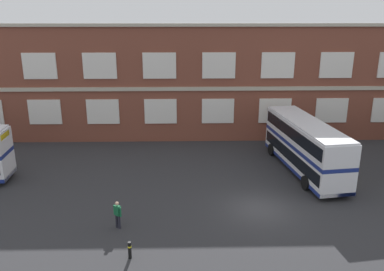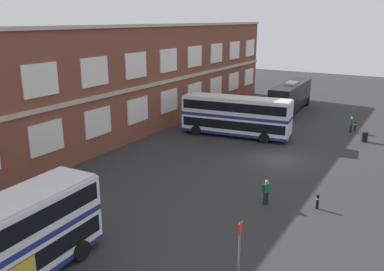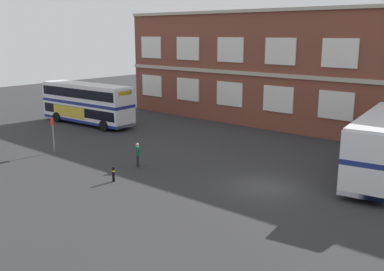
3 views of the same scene
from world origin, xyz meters
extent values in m
plane|color=#2B2B2D|center=(0.00, 2.00, 0.00)|extent=(120.00, 120.00, 0.00)
cube|color=brown|center=(1.18, 18.00, 5.43)|extent=(54.94, 8.00, 10.87)
cube|color=#B2A893|center=(1.18, 13.92, 5.22)|extent=(54.94, 0.16, 0.36)
cube|color=#B2A893|center=(1.18, 13.95, 11.02)|extent=(54.94, 0.28, 0.30)
cube|color=silver|center=(-18.05, 13.94, 3.04)|extent=(3.08, 0.12, 2.39)
cube|color=silver|center=(-12.55, 13.94, 3.04)|extent=(3.08, 0.12, 2.39)
cube|color=silver|center=(-7.06, 13.94, 3.04)|extent=(3.08, 0.12, 2.39)
cube|color=silver|center=(-1.57, 13.94, 3.04)|extent=(3.08, 0.12, 2.39)
cube|color=silver|center=(3.93, 13.94, 3.04)|extent=(3.08, 0.12, 2.39)
cube|color=silver|center=(9.42, 13.94, 3.04)|extent=(3.08, 0.12, 2.39)
cube|color=silver|center=(-18.05, 13.94, 7.39)|extent=(3.08, 0.12, 2.39)
cube|color=silver|center=(-12.55, 13.94, 7.39)|extent=(3.08, 0.12, 2.39)
cube|color=silver|center=(-7.06, 13.94, 7.39)|extent=(3.08, 0.12, 2.39)
cube|color=silver|center=(-1.57, 13.94, 7.39)|extent=(3.08, 0.12, 2.39)
cube|color=silver|center=(3.93, 13.94, 7.39)|extent=(3.08, 0.12, 2.39)
cube|color=silver|center=(9.42, 13.94, 7.39)|extent=(3.08, 0.12, 2.39)
cube|color=yellow|center=(-17.93, 4.89, 3.60)|extent=(0.15, 1.66, 0.40)
cube|color=silver|center=(4.68, 6.27, 1.23)|extent=(3.98, 11.24, 1.75)
cube|color=black|center=(4.68, 6.27, 1.44)|extent=(3.96, 10.81, 0.90)
cube|color=navy|center=(4.68, 6.27, 2.25)|extent=(3.98, 11.24, 0.30)
cube|color=silver|center=(4.68, 6.27, 3.17)|extent=(3.98, 11.24, 1.55)
cube|color=black|center=(4.68, 6.27, 3.25)|extent=(3.96, 10.81, 0.90)
cube|color=navy|center=(4.68, 6.27, 0.49)|extent=(4.00, 11.24, 0.28)
cube|color=silver|center=(4.68, 6.27, 4.01)|extent=(3.85, 11.01, 0.12)
cube|color=gold|center=(6.13, 5.13, 1.31)|extent=(0.67, 4.80, 1.10)
cube|color=yellow|center=(3.96, 11.70, 3.60)|extent=(1.65, 0.28, 0.40)
cylinder|color=black|center=(5.44, 10.26, 0.52)|extent=(0.45, 1.07, 1.04)
cylinder|color=black|center=(2.91, 9.92, 0.52)|extent=(0.45, 1.07, 1.04)
cylinder|color=black|center=(6.38, 3.17, 0.52)|extent=(0.45, 1.07, 1.04)
cylinder|color=black|center=(3.85, 2.83, 0.52)|extent=(0.45, 1.07, 1.04)
cylinder|color=black|center=(-8.71, -2.20, 0.42)|extent=(0.23, 0.23, 0.85)
cylinder|color=black|center=(-8.86, -2.07, 0.42)|extent=(0.23, 0.23, 0.85)
cube|color=#145933|center=(-8.78, -2.14, 1.15)|extent=(0.46, 0.44, 0.60)
cylinder|color=#145933|center=(-8.58, -2.30, 1.12)|extent=(0.15, 0.15, 0.57)
cylinder|color=#145933|center=(-8.99, -1.97, 1.12)|extent=(0.15, 0.15, 0.57)
sphere|color=tan|center=(-8.78, -2.14, 1.59)|extent=(0.22, 0.22, 0.22)
cylinder|color=black|center=(-7.71, -5.18, 0.47)|extent=(0.18, 0.18, 0.95)
cylinder|color=yellow|center=(-7.71, -5.18, 0.68)|extent=(0.19, 0.19, 0.08)
camera|label=1|loc=(-4.89, -23.04, 12.36)|focal=37.23mm
camera|label=2|loc=(-31.82, -10.28, 11.65)|focal=37.65mm
camera|label=3|loc=(12.69, -21.78, 9.02)|focal=40.95mm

